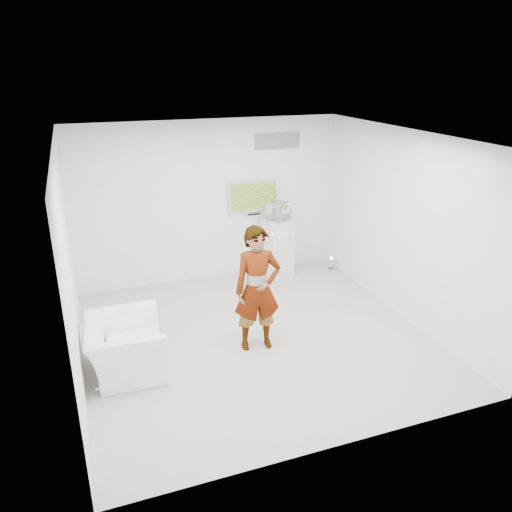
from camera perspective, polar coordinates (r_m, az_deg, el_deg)
name	(u,v)px	position (r m, az deg, el deg)	size (l,w,h in m)	color
room	(255,245)	(7.09, -0.11, 1.30)	(5.01, 5.01, 3.00)	#ADA69E
tv	(253,196)	(9.55, -0.33, 6.88)	(1.00, 0.08, 0.60)	silver
logo_decal	(277,141)	(9.57, 2.47, 13.00)	(0.90, 0.02, 0.30)	slate
person	(257,289)	(7.08, 0.17, -3.80)	(0.67, 0.44, 1.84)	white
armchair	(126,347)	(7.00, -14.66, -9.98)	(1.14, 0.99, 0.74)	white
pedestal	(278,247)	(9.71, 2.48, 0.99)	(0.55, 0.55, 1.12)	silver
floor_uplight	(331,264)	(10.15, 8.57, -0.88)	(0.18, 0.18, 0.27)	silver
vitrine	(278,211)	(9.48, 2.55, 5.16)	(0.34, 0.34, 0.34)	silver
console	(278,214)	(9.50, 2.54, 4.83)	(0.05, 0.17, 0.23)	silver
wii_remote	(272,235)	(6.99, 1.87, 2.40)	(0.04, 0.15, 0.04)	silver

